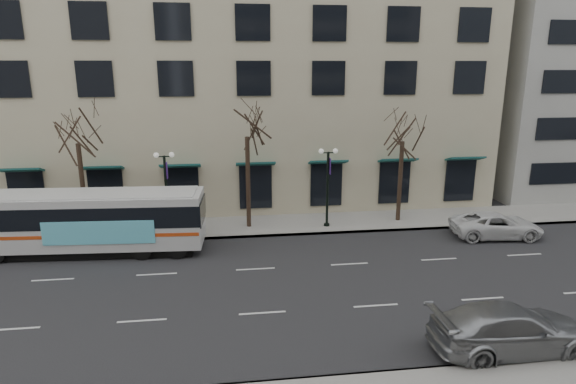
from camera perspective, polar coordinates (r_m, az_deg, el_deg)
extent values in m
plane|color=black|center=(23.22, -3.50, -11.39)|extent=(160.00, 160.00, 0.00)
cube|color=gray|center=(32.10, 4.31, -3.67)|extent=(80.00, 4.00, 0.15)
cube|color=#B8AC8C|center=(41.83, -8.75, 17.09)|extent=(40.00, 20.00, 24.00)
cylinder|color=black|center=(31.71, -23.10, 0.18)|extent=(0.28, 0.28, 5.74)
cylinder|color=black|center=(30.50, -4.75, 1.00)|extent=(0.28, 0.28, 5.95)
cylinder|color=black|center=(32.55, 13.12, 1.10)|extent=(0.28, 0.28, 5.46)
cylinder|color=black|center=(30.23, -14.18, -0.47)|extent=(0.16, 0.16, 5.00)
cylinder|color=black|center=(30.92, -13.91, -4.67)|extent=(0.36, 0.36, 0.30)
cube|color=black|center=(29.70, -14.48, 4.09)|extent=(0.90, 0.06, 0.06)
sphere|color=silver|center=(29.74, -15.35, 4.25)|extent=(0.32, 0.32, 0.32)
sphere|color=silver|center=(29.63, -13.63, 4.32)|extent=(0.32, 0.32, 0.32)
cube|color=#492282|center=(29.85, -14.15, 2.50)|extent=(0.04, 0.45, 1.00)
cylinder|color=black|center=(30.66, 4.69, 0.16)|extent=(0.16, 0.16, 5.00)
cylinder|color=black|center=(31.34, 4.60, -4.00)|extent=(0.36, 0.36, 0.30)
cube|color=black|center=(30.13, 4.79, 4.67)|extent=(0.90, 0.06, 0.06)
sphere|color=silver|center=(30.03, 3.95, 4.84)|extent=(0.32, 0.32, 0.32)
sphere|color=silver|center=(30.21, 5.63, 4.87)|extent=(0.32, 0.32, 0.32)
cube|color=#492282|center=(30.32, 4.98, 3.09)|extent=(0.04, 0.45, 1.00)
cube|color=silver|center=(28.94, -22.79, -3.04)|extent=(12.91, 3.55, 2.93)
cube|color=black|center=(29.45, -22.47, -6.10)|extent=(11.87, 3.15, 0.48)
cube|color=black|center=(28.71, -22.28, -2.18)|extent=(12.40, 3.56, 1.17)
cube|color=#C84212|center=(29.09, -22.69, -3.99)|extent=(12.79, 3.57, 0.19)
cube|color=#5FCCE7|center=(27.41, -21.55, -4.52)|extent=(5.84, 0.42, 1.28)
cube|color=silver|center=(28.54, -23.09, -0.18)|extent=(12.26, 3.23, 0.09)
cylinder|color=black|center=(32.13, -29.43, -4.75)|extent=(1.08, 0.36, 1.06)
cylinder|color=black|center=(27.39, -16.94, -6.61)|extent=(1.08, 0.36, 1.06)
cylinder|color=black|center=(29.63, -15.91, -4.90)|extent=(1.08, 0.36, 1.06)
cylinder|color=black|center=(27.02, -12.95, -6.63)|extent=(1.08, 0.36, 1.06)
cylinder|color=black|center=(29.28, -12.23, -4.89)|extent=(1.08, 0.36, 1.06)
imported|color=#95989C|center=(20.10, 24.90, -14.48)|extent=(6.04, 2.52, 1.74)
imported|color=silver|center=(32.13, 23.46, -3.62)|extent=(5.63, 3.01, 1.50)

